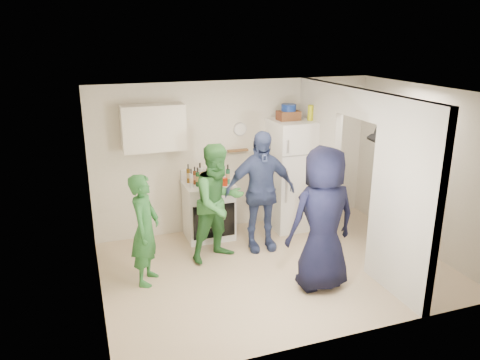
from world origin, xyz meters
name	(u,v)px	position (x,y,z in m)	size (l,w,h in m)	color
floor	(276,268)	(0.00, 0.00, 0.00)	(4.80, 4.80, 0.00)	#C6AC8B
wall_back	(237,156)	(0.00, 1.70, 1.25)	(4.80, 4.80, 0.00)	silver
wall_front	(345,234)	(0.00, -1.70, 1.25)	(4.80, 4.80, 0.00)	silver
wall_left	(93,206)	(-2.40, 0.00, 1.25)	(3.40, 3.40, 0.00)	silver
wall_right	(423,169)	(2.40, 0.00, 1.25)	(3.40, 3.40, 0.00)	silver
ceiling	(280,92)	(0.00, 0.00, 2.50)	(4.80, 4.80, 0.00)	white
partition_pier_back	(318,158)	(1.20, 1.10, 1.25)	(0.12, 1.20, 2.50)	silver
partition_pier_front	(404,202)	(1.20, -1.10, 1.25)	(0.12, 1.20, 2.50)	silver
partition_header	(360,103)	(1.20, 0.00, 2.30)	(0.12, 1.00, 0.40)	silver
stove	(208,210)	(-0.61, 1.37, 0.46)	(0.78, 0.65, 0.93)	white
upper_cabinet	(153,128)	(-1.40, 1.52, 1.85)	(0.95, 0.34, 0.70)	silver
fridge	(293,175)	(0.88, 1.34, 0.93)	(0.76, 0.74, 1.86)	white
wicker_basket	(288,116)	(0.78, 1.39, 1.93)	(0.35, 0.25, 0.15)	brown
blue_bowl	(289,108)	(0.78, 1.39, 2.06)	(0.24, 0.24, 0.11)	navy
yellow_cup_stack_top	(310,113)	(1.10, 1.24, 1.98)	(0.09, 0.09, 0.25)	#D6DF12
wall_clock	(240,129)	(0.05, 1.68, 1.70)	(0.22, 0.22, 0.03)	white
spice_shelf	(238,150)	(0.00, 1.65, 1.35)	(0.35, 0.08, 0.03)	olive
nook_window	(416,140)	(2.38, 0.20, 1.65)	(0.03, 0.70, 0.80)	black
nook_window_frame	(415,141)	(2.36, 0.20, 1.65)	(0.04, 0.76, 0.86)	white
nook_valance	(416,118)	(2.34, 0.20, 2.00)	(0.04, 0.82, 0.18)	white
yellow_cup_stack_stove	(204,181)	(-0.73, 1.15, 1.05)	(0.09, 0.09, 0.25)	yellow
red_cup	(225,182)	(-0.39, 1.17, 0.99)	(0.09, 0.09, 0.12)	#AF260B
person_green_left	(145,230)	(-1.78, 0.25, 0.76)	(0.55, 0.36, 1.52)	#307837
person_green_center	(219,203)	(-0.66, 0.59, 0.87)	(0.85, 0.66, 1.75)	#377D40
person_denim	(260,191)	(0.03, 0.71, 0.93)	(1.09, 0.45, 1.86)	#384C7C
person_navy	(323,219)	(0.35, -0.63, 0.95)	(0.93, 0.61, 1.91)	black
person_nook	(387,184)	(1.95, 0.23, 0.98)	(1.27, 0.73, 1.96)	black
bottle_a	(188,173)	(-0.89, 1.50, 1.08)	(0.06, 0.06, 0.31)	brown
bottle_b	(198,177)	(-0.79, 1.27, 1.08)	(0.06, 0.06, 0.31)	#194D27
bottle_c	(200,172)	(-0.69, 1.50, 1.08)	(0.07, 0.07, 0.31)	silver
bottle_d	(211,176)	(-0.58, 1.30, 1.06)	(0.06, 0.06, 0.28)	maroon
bottle_e	(212,172)	(-0.49, 1.53, 1.06)	(0.08, 0.08, 0.27)	#A7AEB9
bottle_f	(219,174)	(-0.41, 1.38, 1.06)	(0.07, 0.07, 0.28)	#173513
bottle_g	(220,170)	(-0.36, 1.50, 1.08)	(0.08, 0.08, 0.31)	olive
bottle_h	(191,178)	(-0.90, 1.24, 1.08)	(0.06, 0.06, 0.31)	silver
bottle_i	(208,173)	(-0.57, 1.46, 1.07)	(0.07, 0.07, 0.29)	#55300E
bottle_j	(228,174)	(-0.31, 1.25, 1.08)	(0.06, 0.06, 0.31)	#256C46
bottle_k	(195,175)	(-0.81, 1.40, 1.07)	(0.06, 0.06, 0.29)	brown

